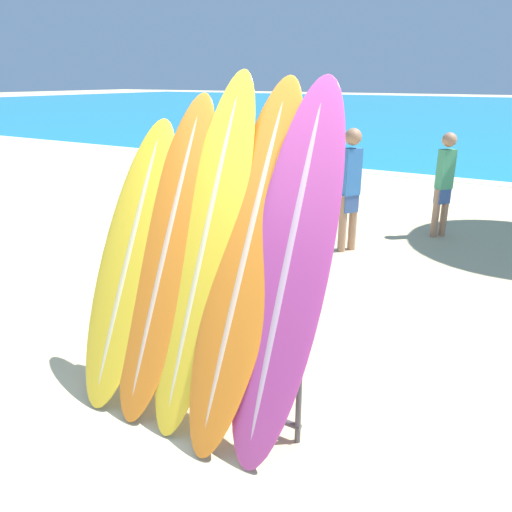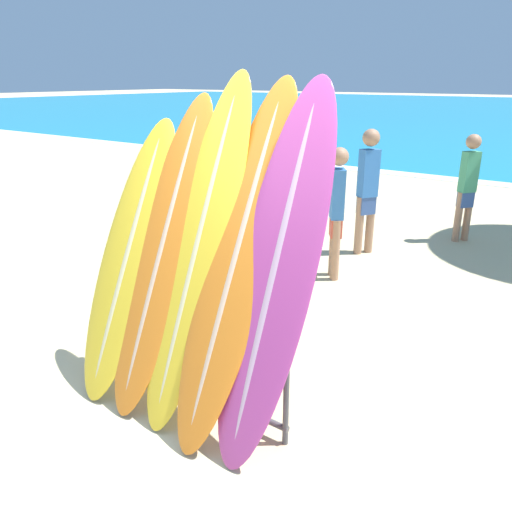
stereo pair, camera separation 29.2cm
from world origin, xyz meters
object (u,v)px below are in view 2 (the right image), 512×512
at_px(person_far_left, 468,184).
at_px(surfboard_rack, 193,344).
at_px(surfboard_slot_4, 276,272).
at_px(person_far_right, 367,188).
at_px(person_mid_beach, 234,183).
at_px(surfboard_slot_0, 129,258).
at_px(person_near_water, 337,209).
at_px(surfboard_slot_2, 199,249).
at_px(surfboard_slot_1, 163,253).
at_px(surfboard_slot_3, 237,261).

bearing_deg(person_far_left, surfboard_rack, -148.64).
relative_size(surfboard_rack, surfboard_slot_4, 0.70).
relative_size(surfboard_rack, person_far_right, 0.97).
height_order(person_mid_beach, person_far_right, person_mid_beach).
distance_m(surfboard_rack, surfboard_slot_0, 0.83).
distance_m(person_near_water, person_mid_beach, 1.72).
xyz_separation_m(surfboard_rack, person_far_right, (-0.37, 3.93, 0.43)).
xyz_separation_m(surfboard_rack, surfboard_slot_4, (0.65, 0.09, 0.69)).
relative_size(surfboard_slot_0, surfboard_slot_2, 0.85).
xyz_separation_m(surfboard_slot_1, surfboard_slot_4, (0.96, 0.03, 0.06)).
bearing_deg(surfboard_slot_1, person_near_water, 89.72).
relative_size(surfboard_slot_3, person_far_left, 1.50).
height_order(surfboard_slot_2, person_far_right, surfboard_slot_2).
relative_size(surfboard_rack, surfboard_slot_3, 0.70).
bearing_deg(surfboard_rack, person_far_left, 83.49).
relative_size(surfboard_rack, person_mid_beach, 0.96).
height_order(surfboard_rack, person_far_left, person_far_left).
height_order(surfboard_rack, surfboard_slot_1, surfboard_slot_1).
relative_size(surfboard_slot_2, surfboard_slot_3, 1.01).
height_order(surfboard_rack, person_far_right, person_far_right).
bearing_deg(surfboard_rack, person_mid_beach, 122.74).
bearing_deg(surfboard_slot_4, person_far_left, 90.50).
distance_m(surfboard_slot_0, surfboard_slot_4, 1.30).
relative_size(surfboard_slot_0, surfboard_slot_3, 0.87).
xyz_separation_m(surfboard_slot_1, surfboard_slot_2, (0.31, 0.04, 0.08)).
bearing_deg(surfboard_slot_0, person_near_water, 83.11).
height_order(surfboard_slot_1, person_mid_beach, surfboard_slot_1).
height_order(surfboard_slot_2, surfboard_slot_4, surfboard_slot_2).
bearing_deg(surfboard_slot_1, surfboard_rack, -12.07).
distance_m(person_mid_beach, person_far_right, 1.83).
xyz_separation_m(surfboard_slot_2, surfboard_slot_3, (0.34, -0.00, -0.02)).
relative_size(person_near_water, person_far_right, 0.93).
xyz_separation_m(person_mid_beach, person_far_right, (1.63, 0.82, -0.01)).
bearing_deg(person_near_water, surfboard_slot_4, 164.62).
xyz_separation_m(surfboard_slot_1, person_far_right, (-0.06, 3.86, -0.19)).
bearing_deg(surfboard_rack, surfboard_slot_3, 16.36).
distance_m(surfboard_rack, person_far_right, 3.97).
distance_m(surfboard_slot_4, person_far_left, 5.21).
bearing_deg(surfboard_slot_3, person_far_left, 87.11).
bearing_deg(surfboard_slot_4, surfboard_slot_1, -178.50).
distance_m(person_mid_beach, person_far_left, 3.40).
distance_m(surfboard_rack, person_near_water, 2.91).
bearing_deg(person_far_right, person_far_left, 176.60).
bearing_deg(surfboard_slot_4, surfboard_slot_2, 179.08).
height_order(surfboard_slot_4, person_far_left, surfboard_slot_4).
distance_m(surfboard_rack, surfboard_slot_1, 0.70).
distance_m(surfboard_slot_0, surfboard_slot_3, 1.00).
bearing_deg(person_far_right, person_mid_beach, -31.01).
relative_size(surfboard_rack, surfboard_slot_2, 0.69).
xyz_separation_m(surfboard_slot_2, surfboard_slot_4, (0.65, -0.01, -0.02)).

